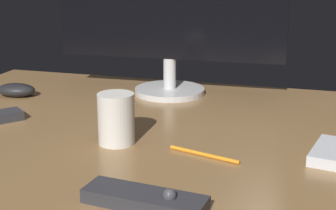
{
  "coord_description": "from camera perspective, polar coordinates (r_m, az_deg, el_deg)",
  "views": [
    {
      "loc": [
        21.58,
        -95.56,
        36.23
      ],
      "look_at": [
        -5.56,
        -2.73,
        8.0
      ],
      "focal_mm": 53.99,
      "sensor_mm": 36.0,
      "label": 1
    }
  ],
  "objects": [
    {
      "name": "computer_mouse",
      "position": [
        1.35,
        -16.77,
        1.64
      ],
      "size": [
        10.69,
        7.22,
        3.43
      ],
      "primitive_type": "ellipsoid",
      "rotation": [
        0.0,
        0.0,
        0.13
      ],
      "color": "black",
      "rests_on": "desk"
    },
    {
      "name": "media_remote",
      "position": [
        0.73,
        -2.46,
        -10.61
      ],
      "size": [
        18.6,
        7.46,
        3.45
      ],
      "rotation": [
        0.0,
        0.0,
        -0.11
      ],
      "color": "#2D2D33",
      "rests_on": "desk"
    },
    {
      "name": "desk",
      "position": [
        1.04,
        3.36,
        -3.54
      ],
      "size": [
        140.0,
        84.0,
        2.0
      ],
      "primitive_type": "cube",
      "color": "olive",
      "rests_on": "ground"
    },
    {
      "name": "coffee_mug",
      "position": [
        0.96,
        -5.87,
        -1.55
      ],
      "size": [
        7.0,
        7.0,
        9.83
      ],
      "primitive_type": "cylinder",
      "color": "silver",
      "rests_on": "desk"
    },
    {
      "name": "monitor",
      "position": [
        1.29,
        0.2,
        11.79
      ],
      "size": [
        58.58,
        18.29,
        43.86
      ],
      "rotation": [
        0.0,
        0.0,
        0.03
      ],
      "color": "silver",
      "rests_on": "desk"
    },
    {
      "name": "pen",
      "position": [
        0.91,
        4.08,
        -5.6
      ],
      "size": [
        13.57,
        4.6,
        0.72
      ],
      "primitive_type": "cylinder",
      "rotation": [
        0.0,
        1.57,
        -0.28
      ],
      "color": "orange",
      "rests_on": "desk"
    }
  ]
}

